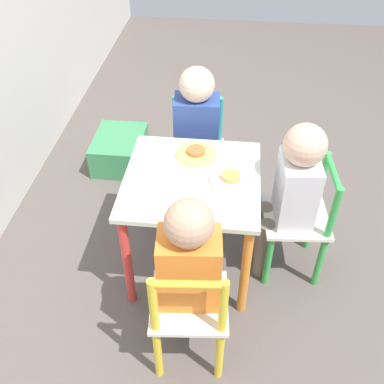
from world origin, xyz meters
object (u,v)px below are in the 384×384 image
object	(u,v)px
kids_table	(192,194)
chair_green	(300,221)
plate_front	(231,178)
storage_bin	(120,150)
child_left	(189,266)
chair_teal	(197,155)
child_right	(196,132)
chair_yellow	(189,312)
plate_right	(196,153)
child_front	(291,189)

from	to	relation	value
kids_table	chair_green	xyz separation A→B (m)	(0.04, -0.45, -0.14)
kids_table	plate_front	distance (m)	0.18
storage_bin	chair_green	bearing A→B (deg)	-125.18
child_left	chair_teal	bearing A→B (deg)	-90.93
kids_table	chair_teal	xyz separation A→B (m)	(0.45, 0.03, -0.14)
kids_table	child_right	bearing A→B (deg)	3.27
kids_table	plate_front	xyz separation A→B (m)	(-0.00, -0.15, 0.09)
kids_table	storage_bin	size ratio (longest dim) A/B	1.54
chair_green	storage_bin	xyz separation A→B (m)	(0.66, 0.93, -0.18)
chair_teal	child_right	bearing A→B (deg)	-90.00
chair_yellow	plate_right	world-z (taller)	chair_yellow
child_left	plate_front	xyz separation A→B (m)	(0.38, -0.11, 0.07)
child_left	plate_front	world-z (taller)	child_left
kids_table	storage_bin	bearing A→B (deg)	35.07
chair_teal	child_left	size ratio (longest dim) A/B	0.74
kids_table	chair_teal	size ratio (longest dim) A/B	0.97
chair_teal	storage_bin	size ratio (longest dim) A/B	1.59
chair_yellow	plate_right	size ratio (longest dim) A/B	3.28
kids_table	plate_front	bearing A→B (deg)	-90.00
child_right	child_front	bearing A→B (deg)	-44.33
child_front	kids_table	bearing A→B (deg)	-90.00
child_front	storage_bin	xyz separation A→B (m)	(0.66, 0.87, -0.35)
child_front	plate_right	xyz separation A→B (m)	(0.12, 0.38, 0.06)
child_right	child_left	bearing A→B (deg)	-89.13
chair_green	plate_right	size ratio (longest dim) A/B	3.28
chair_green	chair_yellow	size ratio (longest dim) A/B	1.00
chair_yellow	child_left	size ratio (longest dim) A/B	0.74
kids_table	child_left	xyz separation A→B (m)	(-0.38, -0.03, 0.03)
child_left	plate_right	size ratio (longest dim) A/B	4.42
plate_front	child_front	bearing A→B (deg)	-82.47
chair_teal	plate_right	bearing A→B (deg)	-88.40
chair_yellow	child_left	bearing A→B (deg)	-90.00
child_right	child_left	size ratio (longest dim) A/B	1.03
kids_table	chair_teal	distance (m)	0.47
chair_teal	child_front	size ratio (longest dim) A/B	0.74
chair_yellow	storage_bin	world-z (taller)	chair_yellow
child_right	plate_right	size ratio (longest dim) A/B	4.55
child_front	storage_bin	world-z (taller)	child_front
chair_teal	child_left	world-z (taller)	child_left
child_front	child_left	xyz separation A→B (m)	(-0.41, 0.35, -0.01)
chair_yellow	plate_right	xyz separation A→B (m)	(0.59, 0.04, 0.23)
chair_teal	plate_right	xyz separation A→B (m)	(-0.30, -0.03, 0.23)
child_right	plate_front	xyz separation A→B (m)	(-0.38, -0.17, 0.05)
chair_yellow	child_front	bearing A→B (deg)	-130.85
child_right	chair_green	bearing A→B (deg)	-39.93
chair_green	plate_right	xyz separation A→B (m)	(0.11, 0.45, 0.23)
child_left	kids_table	bearing A→B (deg)	-90.00
chair_yellow	child_front	world-z (taller)	child_front
chair_green	child_front	world-z (taller)	child_front
kids_table	child_front	size ratio (longest dim) A/B	0.71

